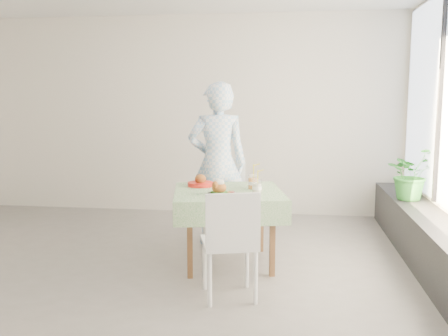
# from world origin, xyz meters

# --- Properties ---
(floor) EXTENTS (6.00, 6.00, 0.00)m
(floor) POSITION_xyz_m (0.00, 0.00, 0.00)
(floor) COLOR #625F5D
(floor) RESTS_ON ground
(wall_back) EXTENTS (6.00, 0.02, 2.80)m
(wall_back) POSITION_xyz_m (0.00, 2.50, 1.40)
(wall_back) COLOR silver
(wall_back) RESTS_ON ground
(window_ledge) EXTENTS (0.40, 4.80, 0.50)m
(window_ledge) POSITION_xyz_m (2.80, 0.00, 0.25)
(window_ledge) COLOR black
(window_ledge) RESTS_ON ground
(cafe_table) EXTENTS (1.22, 1.22, 0.74)m
(cafe_table) POSITION_xyz_m (0.84, 0.25, 0.46)
(cafe_table) COLOR brown
(cafe_table) RESTS_ON ground
(chair_far) EXTENTS (0.47, 0.47, 0.95)m
(chair_far) POSITION_xyz_m (0.70, 0.97, 0.29)
(chair_far) COLOR white
(chair_far) RESTS_ON ground
(chair_near) EXTENTS (0.53, 0.53, 0.91)m
(chair_near) POSITION_xyz_m (0.95, -0.60, 0.28)
(chair_near) COLOR white
(chair_near) RESTS_ON ground
(diner) EXTENTS (0.75, 0.58, 1.82)m
(diner) POSITION_xyz_m (0.63, 0.97, 0.91)
(diner) COLOR #8FBDE5
(diner) RESTS_ON ground
(main_dish) EXTENTS (0.29, 0.29, 0.15)m
(main_dish) POSITION_xyz_m (0.80, 0.02, 0.79)
(main_dish) COLOR white
(main_dish) RESTS_ON cafe_table
(juice_cup_orange) EXTENTS (0.10, 0.10, 0.29)m
(juice_cup_orange) POSITION_xyz_m (1.07, 0.37, 0.81)
(juice_cup_orange) COLOR white
(juice_cup_orange) RESTS_ON cafe_table
(juice_cup_lemonade) EXTENTS (0.09, 0.09, 0.27)m
(juice_cup_lemonade) POSITION_xyz_m (1.13, 0.14, 0.80)
(juice_cup_lemonade) COLOR white
(juice_cup_lemonade) RESTS_ON cafe_table
(second_dish) EXTENTS (0.26, 0.26, 0.12)m
(second_dish) POSITION_xyz_m (0.52, 0.46, 0.78)
(second_dish) COLOR red
(second_dish) RESTS_ON cafe_table
(potted_plant) EXTENTS (0.71, 0.69, 0.59)m
(potted_plant) POSITION_xyz_m (2.79, 1.27, 0.80)
(potted_plant) COLOR #25712C
(potted_plant) RESTS_ON window_ledge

